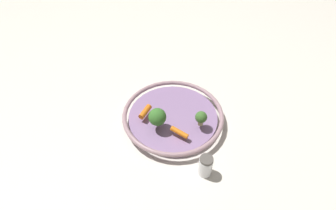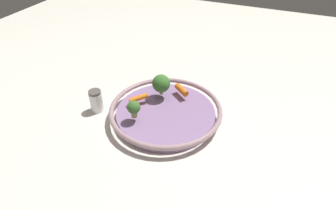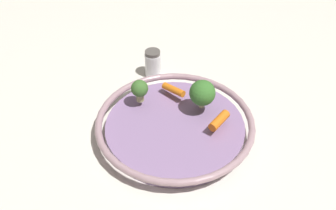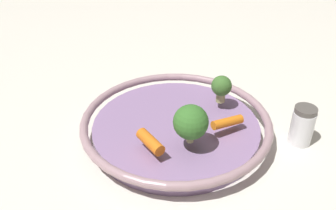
{
  "view_description": "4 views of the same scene",
  "coord_description": "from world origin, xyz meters",
  "px_view_note": "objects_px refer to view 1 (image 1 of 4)",
  "views": [
    {
      "loc": [
        0.67,
        -0.16,
        0.78
      ],
      "look_at": [
        -0.01,
        -0.02,
        0.08
      ],
      "focal_mm": 31.32,
      "sensor_mm": 36.0,
      "label": 1
    },
    {
      "loc": [
        -0.28,
        0.64,
        0.58
      ],
      "look_at": [
        -0.01,
        0.01,
        0.06
      ],
      "focal_mm": 30.27,
      "sensor_mm": 36.0,
      "label": 2
    },
    {
      "loc": [
        -0.65,
        0.03,
        0.65
      ],
      "look_at": [
        0.02,
        0.02,
        0.07
      ],
      "focal_mm": 43.37,
      "sensor_mm": 36.0,
      "label": 3
    },
    {
      "loc": [
        0.15,
        -0.55,
        0.44
      ],
      "look_at": [
        -0.02,
        0.01,
        0.06
      ],
      "focal_mm": 40.17,
      "sensor_mm": 36.0,
      "label": 4
    }
  ],
  "objects_px": {
    "broccoli_floret_mid": "(157,117)",
    "broccoli_floret_edge": "(201,118)",
    "serving_bowl": "(173,117)",
    "baby_carrot_left": "(179,132)",
    "salt_shaker": "(206,166)",
    "baby_carrot_back": "(145,112)"
  },
  "relations": [
    {
      "from": "broccoli_floret_mid",
      "to": "broccoli_floret_edge",
      "type": "bearing_deg",
      "value": 79.7
    },
    {
      "from": "broccoli_floret_mid",
      "to": "broccoli_floret_edge",
      "type": "xyz_separation_m",
      "value": [
        0.03,
        0.14,
        -0.01
      ]
    },
    {
      "from": "serving_bowl",
      "to": "broccoli_floret_mid",
      "type": "bearing_deg",
      "value": -55.78
    },
    {
      "from": "serving_bowl",
      "to": "broccoli_floret_mid",
      "type": "height_order",
      "value": "broccoli_floret_mid"
    },
    {
      "from": "serving_bowl",
      "to": "broccoli_floret_edge",
      "type": "bearing_deg",
      "value": 49.18
    },
    {
      "from": "serving_bowl",
      "to": "baby_carrot_left",
      "type": "distance_m",
      "value": 0.1
    },
    {
      "from": "baby_carrot_left",
      "to": "salt_shaker",
      "type": "xyz_separation_m",
      "value": [
        0.13,
        0.05,
        -0.01
      ]
    },
    {
      "from": "baby_carrot_back",
      "to": "broccoli_floret_mid",
      "type": "distance_m",
      "value": 0.07
    },
    {
      "from": "baby_carrot_back",
      "to": "broccoli_floret_edge",
      "type": "relative_size",
      "value": 1.06
    },
    {
      "from": "broccoli_floret_mid",
      "to": "salt_shaker",
      "type": "distance_m",
      "value": 0.22
    },
    {
      "from": "broccoli_floret_mid",
      "to": "salt_shaker",
      "type": "height_order",
      "value": "broccoli_floret_mid"
    },
    {
      "from": "serving_bowl",
      "to": "broccoli_floret_edge",
      "type": "distance_m",
      "value": 0.12
    },
    {
      "from": "baby_carrot_left",
      "to": "serving_bowl",
      "type": "bearing_deg",
      "value": 179.19
    },
    {
      "from": "baby_carrot_left",
      "to": "baby_carrot_back",
      "type": "distance_m",
      "value": 0.15
    },
    {
      "from": "baby_carrot_back",
      "to": "broccoli_floret_edge",
      "type": "distance_m",
      "value": 0.19
    },
    {
      "from": "broccoli_floret_mid",
      "to": "broccoli_floret_edge",
      "type": "distance_m",
      "value": 0.14
    },
    {
      "from": "baby_carrot_back",
      "to": "broccoli_floret_edge",
      "type": "height_order",
      "value": "broccoli_floret_edge"
    },
    {
      "from": "baby_carrot_back",
      "to": "broccoli_floret_mid",
      "type": "bearing_deg",
      "value": 28.97
    },
    {
      "from": "baby_carrot_left",
      "to": "baby_carrot_back",
      "type": "xyz_separation_m",
      "value": [
        -0.11,
        -0.09,
        0.0
      ]
    },
    {
      "from": "broccoli_floret_edge",
      "to": "broccoli_floret_mid",
      "type": "bearing_deg",
      "value": -100.3
    },
    {
      "from": "broccoli_floret_mid",
      "to": "baby_carrot_back",
      "type": "bearing_deg",
      "value": -151.03
    },
    {
      "from": "baby_carrot_left",
      "to": "broccoli_floret_edge",
      "type": "bearing_deg",
      "value": 108.51
    }
  ]
}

